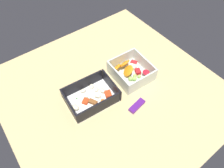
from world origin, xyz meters
The scene contains 4 objects.
table_surface centered at (0.00, 0.00, 1.00)cm, with size 80.00×80.00×2.00cm, color tan.
pasta_container centered at (8.79, -0.73, 3.92)cm, with size 19.02×14.44×5.98cm.
fruit_bowl centered at (-10.90, -1.28, 4.19)cm, with size 14.92×15.84×6.16cm.
candy_bar centered at (-2.93, 11.92, 2.60)cm, with size 7.00×2.40×1.20cm, color #51197A.
Camera 1 is at (27.75, 37.36, 66.71)cm, focal length 32.30 mm.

